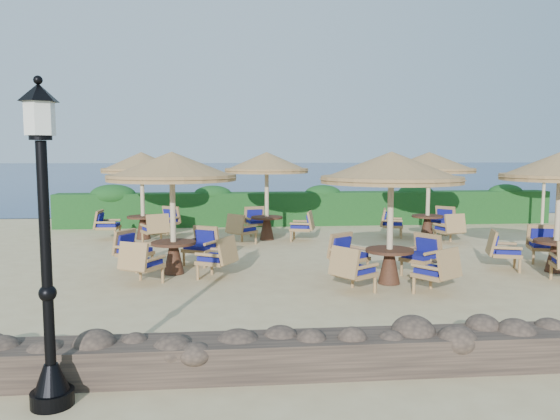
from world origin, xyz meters
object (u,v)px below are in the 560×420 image
object	(u,v)px
cafe_set_0	(172,191)
cafe_set_4	(267,179)
extra_parasol	(545,166)
cafe_set_3	(142,180)
cafe_set_5	(429,176)
cafe_set_2	(559,193)
lamp_post	(46,259)
cafe_set_1	(391,193)

from	to	relation	value
cafe_set_0	cafe_set_4	xyz separation A→B (m)	(2.35, 4.49, 0.02)
extra_parasol	cafe_set_3	bearing A→B (deg)	-176.56
extra_parasol	cafe_set_5	distance (m)	4.87
cafe_set_5	cafe_set_2	bearing A→B (deg)	-77.73
lamp_post	cafe_set_3	world-z (taller)	lamp_post
lamp_post	extra_parasol	bearing A→B (deg)	43.60
lamp_post	cafe_set_2	world-z (taller)	lamp_post
cafe_set_2	cafe_set_5	xyz separation A→B (m)	(-1.08, 4.95, 0.16)
cafe_set_5	extra_parasol	bearing A→B (deg)	17.66
extra_parasol	cafe_set_2	bearing A→B (deg)	-118.95
lamp_post	cafe_set_0	distance (m)	6.24
cafe_set_1	cafe_set_0	bearing A→B (deg)	163.19
cafe_set_1	cafe_set_2	bearing A→B (deg)	10.04
cafe_set_2	cafe_set_4	size ratio (longest dim) A/B	1.06
cafe_set_3	cafe_set_4	distance (m)	3.79
lamp_post	cafe_set_3	size ratio (longest dim) A/B	1.20
cafe_set_0	lamp_post	bearing A→B (deg)	-96.05
cafe_set_0	extra_parasol	bearing A→B (deg)	25.91
cafe_set_0	cafe_set_1	bearing A→B (deg)	-16.81
cafe_set_3	cafe_set_4	world-z (taller)	same
lamp_post	cafe_set_5	bearing A→B (deg)	52.87
cafe_set_1	cafe_set_2	distance (m)	4.04
cafe_set_0	cafe_set_1	distance (m)	4.60
lamp_post	cafe_set_0	size ratio (longest dim) A/B	1.18
extra_parasol	cafe_set_4	distance (m)	9.69
cafe_set_0	cafe_set_1	world-z (taller)	same
lamp_post	cafe_set_1	size ratio (longest dim) A/B	1.16
cafe_set_0	cafe_set_5	xyz separation A→B (m)	(7.31, 4.33, 0.09)
extra_parasol	cafe_set_0	size ratio (longest dim) A/B	0.86
cafe_set_4	cafe_set_5	xyz separation A→B (m)	(4.96, -0.16, 0.07)
cafe_set_2	cafe_set_3	size ratio (longest dim) A/B	1.04
cafe_set_2	extra_parasol	bearing A→B (deg)	61.05
cafe_set_4	lamp_post	bearing A→B (deg)	-105.72
cafe_set_4	cafe_set_1	bearing A→B (deg)	-70.55
cafe_set_5	lamp_post	bearing A→B (deg)	-127.13
cafe_set_1	cafe_set_4	bearing A→B (deg)	109.45
lamp_post	cafe_set_3	distance (m)	11.23
lamp_post	cafe_set_2	xyz separation A→B (m)	(9.04, 5.57, 0.20)
cafe_set_1	cafe_set_4	size ratio (longest dim) A/B	1.05
cafe_set_5	cafe_set_4	bearing A→B (deg)	178.13
extra_parasol	lamp_post	bearing A→B (deg)	-136.40
lamp_post	cafe_set_1	distance (m)	7.03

